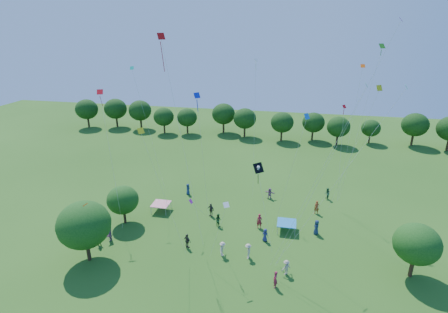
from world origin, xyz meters
TOP-DOWN VIEW (x-y plane):
  - near_tree_west at (-13.49, 9.84)m, footprint 5.32×5.32m
  - near_tree_north at (-13.16, 17.34)m, footprint 3.81×3.81m
  - near_tree_east at (18.58, 13.73)m, footprint 4.28×4.28m
  - treeline at (-1.73, 55.43)m, footprint 88.01×8.77m
  - tent_red_stripe at (-9.81, 20.93)m, footprint 2.20×2.20m
  - tent_blue at (6.47, 19.45)m, footprint 2.20×2.20m
  - crowd_person_0 at (9.90, 19.41)m, footprint 0.72×1.00m
  - crowd_person_1 at (10.15, 24.27)m, footprint 0.70×0.47m
  - crowd_person_2 at (-13.76, 12.32)m, footprint 0.82×0.55m
  - crowd_person_3 at (-0.01, 13.26)m, footprint 0.65×1.14m
  - crowd_person_4 at (-3.13, 21.03)m, footprint 1.12×0.83m
  - crowd_person_5 at (-13.12, 13.54)m, footprint 1.09×1.62m
  - crowd_person_6 at (-7.76, 26.25)m, footprint 0.79×0.91m
  - crowd_person_7 at (3.25, 19.38)m, footprint 0.73×0.50m
  - crowd_person_8 at (11.76, 28.59)m, footprint 0.58×0.90m
  - crowd_person_9 at (6.68, 11.58)m, footprint 1.11×1.02m
  - crowd_person_10 at (-4.08, 13.88)m, footprint 1.09×0.87m
  - crowd_person_11 at (3.88, 27.34)m, footprint 1.53×0.82m
  - crowd_person_12 at (4.16, 16.81)m, footprint 0.87×0.72m
  - crowd_person_13 at (5.74, 9.57)m, footprint 0.52×0.70m
  - crowd_person_14 at (-1.72, 18.91)m, footprint 0.92×0.79m
  - crowd_person_15 at (2.69, 13.36)m, footprint 0.68×1.19m
  - pirate_kite at (3.21, 16.20)m, footprint 2.61×3.76m
  - red_high_kite at (-5.98, 16.12)m, footprint 5.15×4.19m
  - small_kite_0 at (12.43, 26.48)m, footprint 0.75×1.09m
  - small_kite_1 at (13.44, 25.86)m, footprint 1.11×0.40m
  - small_kite_2 at (14.04, 21.34)m, footprint 3.48×3.17m
  - small_kite_3 at (14.88, 25.79)m, footprint 2.80×0.69m
  - small_kite_4 at (7.08, 16.35)m, footprint 2.95×0.77m
  - small_kite_5 at (-3.99, 16.08)m, footprint 0.98×3.50m
  - small_kite_6 at (0.57, 11.21)m, footprint 2.00×0.62m
  - small_kite_7 at (10.97, 10.35)m, footprint 8.59×1.40m
  - small_kite_8 at (-14.82, 18.25)m, footprint 3.99×5.11m
  - small_kite_9 at (-12.74, 9.91)m, footprint 1.14×2.16m
  - small_kite_10 at (-5.29, 9.13)m, footprint 2.78×2.96m
  - small_kite_11 at (9.30, 10.72)m, footprint 6.46×0.54m
  - small_kite_12 at (-3.28, 17.18)m, footprint 0.92×2.02m
  - small_kite_13 at (10.74, 11.71)m, footprint 7.97×1.34m
  - small_kite_14 at (1.42, 27.06)m, footprint 0.68×2.75m
  - small_kite_15 at (-12.65, 23.97)m, footprint 3.54×0.34m

SIDE VIEW (x-z plane):
  - crowd_person_2 at x=-13.76m, z-range 0.00..1.54m
  - crowd_person_12 at x=4.16m, z-range 0.00..1.56m
  - crowd_person_11 at x=3.88m, z-range 0.00..1.56m
  - crowd_person_9 at x=6.68m, z-range 0.00..1.60m
  - crowd_person_6 at x=-7.76m, z-range 0.00..1.63m
  - crowd_person_5 at x=-13.12m, z-range 0.00..1.64m
  - crowd_person_14 at x=-1.72m, z-range 0.00..1.65m
  - crowd_person_3 at x=-0.01m, z-range 0.00..1.65m
  - crowd_person_10 at x=-4.08m, z-range 0.00..1.70m
  - crowd_person_8 at x=11.76m, z-range 0.00..1.70m
  - crowd_person_13 at x=5.74m, z-range 0.00..1.72m
  - crowd_person_15 at x=2.69m, z-range 0.00..1.73m
  - crowd_person_4 at x=-3.13m, z-range 0.00..1.74m
  - crowd_person_1 at x=10.15m, z-range 0.00..1.79m
  - crowd_person_0 at x=9.90m, z-range 0.00..1.81m
  - crowd_person_7 at x=3.25m, z-range 0.00..1.87m
  - tent_red_stripe at x=-9.81m, z-range 0.49..1.59m
  - tent_blue at x=6.47m, z-range 0.49..1.59m
  - near_tree_north at x=-13.16m, z-range 0.71..5.57m
  - near_tree_east at x=18.58m, z-range 0.87..6.49m
  - treeline at x=-1.73m, z-range 0.70..7.48m
  - near_tree_west at x=-13.49m, z-range 0.90..7.50m
  - small_kite_5 at x=-3.99m, z-range 2.52..6.21m
  - small_kite_9 at x=-12.74m, z-range 3.15..8.45m
  - small_kite_6 at x=0.57m, z-range 3.42..9.60m
  - pirate_kite at x=3.21m, z-range 4.86..13.14m
  - small_kite_0 at x=12.43m, z-range 4.62..17.19m
  - small_kite_10 at x=-5.29m, z-range 4.84..18.62m
  - small_kite_4 at x=7.08m, z-range 5.23..19.01m
  - small_kite_7 at x=10.97m, z-range 3.61..21.34m
  - small_kite_11 at x=9.30m, z-range 3.90..21.56m
  - small_kite_15 at x=-12.65m, z-range 4.71..21.55m
  - small_kite_8 at x=-14.82m, z-range 5.99..20.77m
  - small_kite_12 at x=-3.28m, z-range 5.95..21.21m
  - small_kite_2 at x=14.04m, z-range 5.83..21.81m
  - small_kite_1 at x=13.44m, z-range 5.22..22.70m
  - small_kite_14 at x=1.42m, z-range 5.13..22.82m
  - small_kite_13 at x=10.74m, z-range 4.50..26.72m
  - small_kite_3 at x=14.88m, z-range 6.91..26.64m
  - red_high_kite at x=-5.98m, z-range 7.66..28.61m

